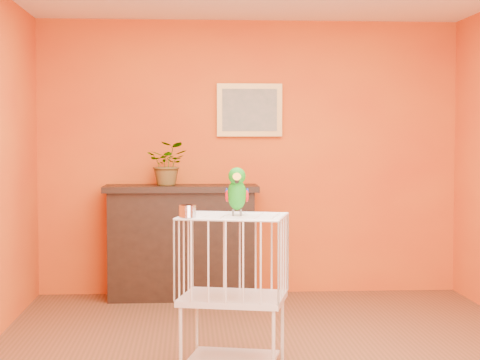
{
  "coord_description": "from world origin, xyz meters",
  "views": [
    {
      "loc": [
        -0.58,
        -5.38,
        1.48
      ],
      "look_at": [
        -0.26,
        -0.37,
        1.22
      ],
      "focal_mm": 60.0,
      "sensor_mm": 36.0,
      "label": 1
    }
  ],
  "objects": [
    {
      "name": "ground",
      "position": [
        0.0,
        0.0,
        0.0
      ],
      "size": [
        4.5,
        4.5,
        0.0
      ],
      "primitive_type": "plane",
      "color": "brown",
      "rests_on": "ground"
    },
    {
      "name": "feed_cup",
      "position": [
        -0.59,
        -0.48,
        1.04
      ],
      "size": [
        0.11,
        0.11,
        0.07
      ],
      "primitive_type": "cylinder",
      "color": "silver",
      "rests_on": "birdcage"
    },
    {
      "name": "birdcage",
      "position": [
        -0.3,
        -0.34,
        0.52
      ],
      "size": [
        0.74,
        0.63,
        0.99
      ],
      "rotation": [
        0.0,
        0.0,
        -0.24
      ],
      "color": "silver",
      "rests_on": "ground"
    },
    {
      "name": "framed_picture",
      "position": [
        0.0,
        2.22,
        1.75
      ],
      "size": [
        0.62,
        0.04,
        0.5
      ],
      "color": "#BF8E44",
      "rests_on": "room_shell"
    },
    {
      "name": "room_shell",
      "position": [
        0.0,
        0.0,
        1.58
      ],
      "size": [
        4.5,
        4.5,
        4.5
      ],
      "color": "orange",
      "rests_on": "ground"
    },
    {
      "name": "potted_plant",
      "position": [
        -0.77,
        2.06,
        1.21
      ],
      "size": [
        0.42,
        0.46,
        0.31
      ],
      "primitive_type": "imported",
      "rotation": [
        0.0,
        0.0,
        -0.16
      ],
      "color": "#26722D",
      "rests_on": "console_cabinet"
    },
    {
      "name": "parrot",
      "position": [
        -0.28,
        -0.37,
        1.15
      ],
      "size": [
        0.15,
        0.28,
        0.31
      ],
      "rotation": [
        0.0,
        0.0,
        -0.06
      ],
      "color": "#59544C",
      "rests_on": "birdcage"
    },
    {
      "name": "console_cabinet",
      "position": [
        -0.65,
        2.0,
        0.53
      ],
      "size": [
        1.41,
        0.51,
        1.05
      ],
      "color": "black",
      "rests_on": "ground"
    }
  ]
}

